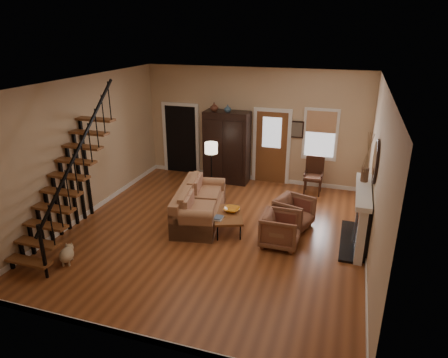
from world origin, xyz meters
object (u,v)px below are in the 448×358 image
(coffee_table, at_px, (228,222))
(floor_lamp, at_px, (211,170))
(sofa, at_px, (200,204))
(armchair_right, at_px, (294,213))
(armoire, at_px, (227,147))
(side_chair, at_px, (313,176))
(armchair_left, at_px, (281,229))

(coffee_table, xyz_separation_m, floor_lamp, (-1.01, 1.78, 0.55))
(sofa, distance_m, armchair_right, 2.21)
(armoire, xyz_separation_m, side_chair, (2.55, -0.20, -0.54))
(side_chair, bearing_deg, armchair_right, -95.34)
(sofa, xyz_separation_m, side_chair, (2.38, 2.48, 0.10))
(coffee_table, distance_m, armchair_right, 1.54)
(armchair_right, height_order, side_chair, side_chair)
(armchair_left, xyz_separation_m, armchair_right, (0.14, 0.91, -0.00))
(armoire, relative_size, sofa, 0.96)
(sofa, bearing_deg, side_chair, 35.74)
(armoire, height_order, sofa, armoire)
(armoire, xyz_separation_m, armchair_right, (2.35, -2.33, -0.69))
(sofa, xyz_separation_m, armchair_right, (2.18, 0.35, -0.05))
(coffee_table, relative_size, armchair_left, 1.34)
(coffee_table, distance_m, armchair_left, 1.30)
(sofa, distance_m, coffee_table, 0.86)
(armoire, height_order, armchair_right, armoire)
(sofa, distance_m, side_chair, 3.44)
(sofa, relative_size, floor_lamp, 1.47)
(armoire, height_order, floor_lamp, armoire)
(armchair_left, bearing_deg, armchair_right, -8.74)
(armoire, bearing_deg, coffee_table, -72.17)
(armchair_left, height_order, floor_lamp, floor_lamp)
(armchair_right, bearing_deg, coffee_table, 132.06)
(armchair_right, distance_m, side_chair, 2.14)
(armoire, relative_size, side_chair, 2.06)
(side_chair, bearing_deg, armoire, 175.52)
(side_chair, bearing_deg, armchair_left, -96.40)
(sofa, height_order, floor_lamp, floor_lamp)
(sofa, bearing_deg, floor_lamp, 88.32)
(coffee_table, distance_m, side_chair, 3.21)
(armoire, bearing_deg, armchair_left, -55.75)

